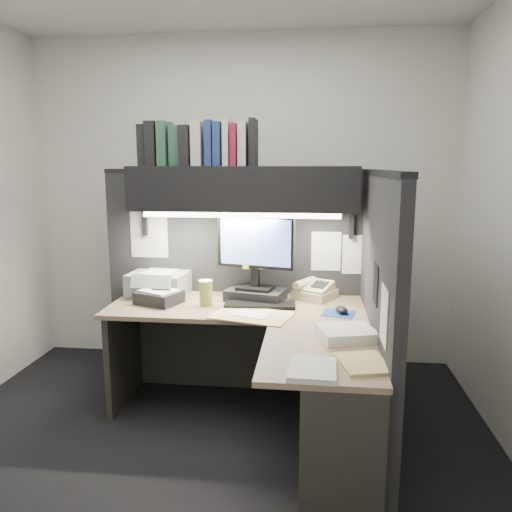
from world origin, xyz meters
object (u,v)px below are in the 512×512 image
keyboard (260,305)px  printer (160,283)px  coffee_cup (206,294)px  monitor (255,267)px  overhead_shelf (243,188)px  notebook_stack (159,297)px  desk (279,383)px  telephone (315,291)px

keyboard → printer: 0.81m
coffee_cup → monitor: bearing=29.2°
overhead_shelf → notebook_stack: (-0.55, -0.21, -0.73)m
desk → keyboard: (-0.16, 0.54, 0.30)m
telephone → monitor: bearing=-136.4°
printer → overhead_shelf: bearing=1.7°
keyboard → overhead_shelf: bearing=119.6°
telephone → notebook_stack: telephone is taller
coffee_cup → printer: 0.48m
coffee_cup → notebook_stack: 0.33m
keyboard → notebook_stack: (-0.69, 0.01, 0.03)m
keyboard → telephone: telephone is taller
keyboard → notebook_stack: size_ratio=1.72×
coffee_cup → printer: coffee_cup is taller
desk → overhead_shelf: (-0.30, 0.75, 1.06)m
keyboard → telephone: 0.45m
telephone → notebook_stack: 1.08m
coffee_cup → notebook_stack: size_ratio=0.60×
desk → overhead_shelf: bearing=111.8°
desk → monitor: (-0.21, 0.70, 0.52)m
coffee_cup → printer: size_ratio=0.40×
desk → coffee_cup: size_ratio=10.41×
overhead_shelf → telephone: (0.50, 0.05, -0.72)m
overhead_shelf → coffee_cup: (-0.22, -0.23, -0.69)m
overhead_shelf → monitor: 0.55m
desk → coffee_cup: bearing=135.2°
overhead_shelf → notebook_stack: size_ratio=5.70×
monitor → printer: 0.74m
desk → telephone: size_ratio=6.63×
telephone → notebook_stack: size_ratio=0.94×
printer → notebook_stack: (0.07, -0.25, -0.04)m
coffee_cup → telephone: bearing=20.9°
notebook_stack → telephone: bearing=13.5°
keyboard → printer: printer is taller
coffee_cup → notebook_stack: coffee_cup is taller
notebook_stack → desk: bearing=-32.6°
notebook_stack → keyboard: bearing=-0.6°
overhead_shelf → desk: bearing=-68.2°
telephone → overhead_shelf: bearing=-145.0°
keyboard → coffee_cup: (-0.36, -0.02, 0.07)m
overhead_shelf → coffee_cup: overhead_shelf is taller
telephone → desk: bearing=-74.3°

